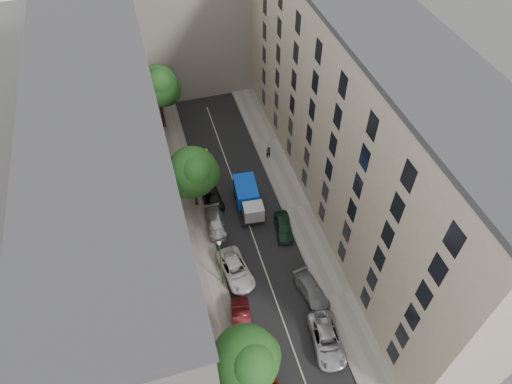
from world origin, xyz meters
name	(u,v)px	position (x,y,z in m)	size (l,w,h in m)	color
ground	(247,219)	(0.00, 0.00, 0.00)	(120.00, 120.00, 0.00)	#4C4C49
road_surface	(247,219)	(0.00, 0.00, 0.01)	(8.00, 44.00, 0.02)	black
sidewalk_left	(195,230)	(-5.50, 0.00, 0.07)	(3.00, 44.00, 0.15)	gray
sidewalk_right	(296,207)	(5.50, 0.00, 0.07)	(3.00, 44.00, 0.15)	gray
building_left	(119,173)	(-11.00, 0.00, 10.00)	(8.00, 44.00, 20.00)	#514F4C
building_right	(359,125)	(11.00, 0.00, 10.00)	(8.00, 44.00, 20.00)	#BAA790
building_endcap	(188,14)	(0.00, 28.00, 9.00)	(18.00, 12.00, 18.00)	gray
tarp_truck	(248,198)	(0.60, 1.55, 1.40)	(2.63, 5.69, 2.55)	black
car_left_1	(242,321)	(-3.60, -11.40, 0.74)	(1.56, 4.46, 1.47)	#4D0F14
car_left_2	(235,270)	(-2.80, -6.20, 0.72)	(2.38, 5.16, 1.43)	silver
car_left_3	(215,223)	(-3.38, -0.20, 0.64)	(1.80, 4.44, 1.29)	#B9B9BE
car_left_4	(213,197)	(-2.80, 3.40, 0.69)	(1.63, 4.05, 1.38)	black
car_left_5	(202,162)	(-2.80, 9.00, 0.71)	(1.51, 4.32, 1.42)	black
car_right_0	(327,340)	(2.80, -15.00, 0.73)	(2.43, 5.28, 1.47)	#B0B0B5
car_right_1	(312,291)	(3.27, -10.26, 0.66)	(1.85, 4.55, 1.32)	slate
car_right_2	(284,227)	(3.17, -2.60, 0.69)	(1.62, 4.04, 1.38)	#142E20
tree_near	(247,361)	(-4.50, -16.70, 5.49)	(5.21, 4.93, 8.08)	#382619
tree_mid	(194,174)	(-4.50, 3.23, 4.88)	(5.48, 5.23, 7.48)	#382619
tree_far	(158,88)	(-5.90, 17.17, 5.95)	(5.32, 5.05, 8.68)	#382619
lamp_post	(220,259)	(-4.20, -6.85, 4.10)	(0.36, 0.36, 6.41)	#195A23
pedestrian	(268,152)	(4.88, 8.12, 0.97)	(0.60, 0.39, 1.64)	black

